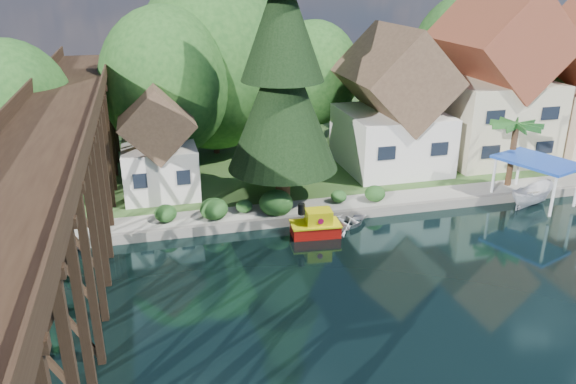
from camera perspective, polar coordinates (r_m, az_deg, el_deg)
name	(u,v)px	position (r m, az deg, el deg)	size (l,w,h in m)	color
ground	(389,280)	(30.34, 10.24, -8.84)	(140.00, 140.00, 0.00)	black
bank	(259,121)	(60.63, -2.95, 7.23)	(140.00, 52.00, 0.50)	#2F4E1F
seawall	(396,210)	(38.23, 10.89, -1.76)	(60.00, 0.40, 0.62)	slate
promenade	(415,197)	(40.07, 12.74, -0.47)	(50.00, 2.60, 0.06)	gray
trestle_bridge	(63,178)	(30.74, -21.88, 1.30)	(4.12, 44.18, 9.30)	black
house_left	(392,110)	(44.88, 10.57, 8.24)	(7.64, 8.64, 11.02)	silver
house_center	(493,87)	(49.44, 20.11, 10.03)	(8.65, 9.18, 13.89)	#C2B897
shed	(159,148)	(39.77, -13.00, 4.39)	(5.09, 5.40, 7.85)	silver
bg_trees	(300,74)	(47.25, 1.27, 11.90)	(49.90, 13.30, 10.57)	#382314
shrubs	(266,202)	(36.37, -2.24, -1.03)	(15.76, 2.47, 1.70)	#1B4117
conifer	(282,70)	(36.55, -0.57, 12.26)	(7.41, 7.41, 18.25)	#382314
palm_tree	(516,127)	(42.99, 22.17, 6.10)	(4.32, 4.32, 5.04)	#382314
tugboat	(316,225)	(34.48, 2.86, -3.39)	(3.15, 1.90, 2.20)	red
boat_white_a	(346,221)	(35.98, 5.90, -2.90)	(2.48, 3.47, 0.72)	silver
boat_canopy	(534,186)	(42.11, 23.69, 0.57)	(5.09, 6.02, 3.29)	silver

